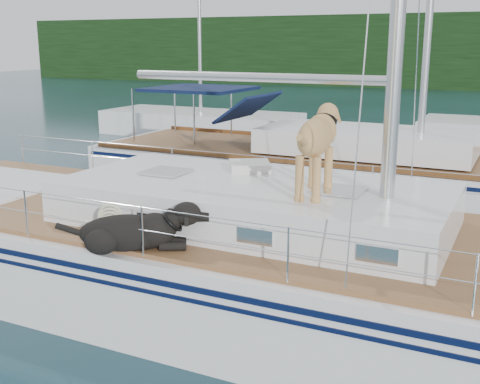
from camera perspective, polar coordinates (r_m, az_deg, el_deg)
The scene contains 4 objects.
ground at distance 9.05m, azimuth -3.45°, elevation -9.83°, with size 120.00×120.00×0.00m, color black.
main_sailboat at distance 8.73m, azimuth -2.94°, elevation -5.86°, with size 12.00×4.16×14.01m.
neighbor_sailboat at distance 14.65m, azimuth 7.62°, elevation 1.92°, with size 11.00×3.50×13.30m.
bg_boat_west at distance 24.61m, azimuth -3.72°, elevation 6.43°, with size 8.00×3.00×11.65m.
Camera 1 is at (4.11, -7.19, 3.64)m, focal length 45.00 mm.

